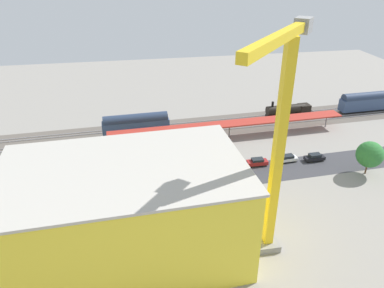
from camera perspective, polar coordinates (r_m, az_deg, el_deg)
ground_plane at (r=83.00m, az=3.23°, el=-3.77°), size 199.72×199.72×0.00m
rail_bed at (r=102.16m, az=0.41°, el=2.60°), size 125.32×19.31×0.01m
street_asphalt at (r=79.62m, az=3.91°, el=-5.27°), size 125.11×14.87×0.01m
track_rails at (r=102.08m, az=0.41°, el=2.69°), size 124.69×12.89×0.12m
platform_canopy_near at (r=95.67m, az=5.92°, el=3.16°), size 63.10×7.15×4.03m
locomotive at (r=112.57m, az=15.13°, el=5.04°), size 15.10×3.48×5.15m
passenger_coach at (r=125.13m, az=26.12°, el=6.07°), size 19.86×4.06×6.05m
freight_coach_far at (r=96.82m, az=-8.75°, el=2.99°), size 17.51×3.93×6.39m
parked_car_0 at (r=90.15m, az=18.61°, el=-2.03°), size 4.81×1.94×1.73m
parked_car_1 at (r=88.02m, az=14.72°, el=-2.22°), size 4.65×2.08×1.63m
parked_car_2 at (r=84.87m, az=10.17°, el=-2.83°), size 4.76×1.86×1.72m
parked_car_3 at (r=82.76m, az=6.32°, el=-3.41°), size 4.27×1.88×1.66m
parked_car_4 at (r=81.84m, az=1.64°, el=-3.55°), size 4.19×2.20×1.86m
parked_car_5 at (r=80.20m, az=-2.80°, el=-4.33°), size 4.86×2.15×1.73m
parked_car_6 at (r=80.16m, az=-7.41°, el=-4.58°), size 4.27×1.85×1.68m
construction_building at (r=57.78m, az=-10.10°, el=-10.57°), size 36.10×23.05×15.58m
construction_roof_slab at (r=53.29m, az=-10.80°, el=-3.78°), size 36.73×23.68×0.40m
tower_crane at (r=51.61m, az=13.23°, el=0.70°), size 15.17×17.35×35.79m
box_truck_0 at (r=74.48m, az=-11.74°, el=-6.85°), size 8.29×2.80×3.50m
box_truck_1 at (r=75.10m, az=-16.91°, el=-7.27°), size 8.14×2.68×3.45m
street_tree_0 at (r=73.64m, az=-24.28°, el=-6.42°), size 5.76×5.76×7.80m
street_tree_1 at (r=72.06m, az=-16.81°, el=-5.53°), size 4.36×4.36×7.38m
street_tree_2 at (r=71.77m, az=-5.57°, el=-4.93°), size 5.36×5.36×7.37m
street_tree_3 at (r=87.46m, az=26.05°, el=-1.48°), size 5.73×5.73×7.61m
street_tree_4 at (r=71.13m, az=-15.99°, el=-5.11°), size 5.85×5.85×8.90m
street_tree_5 at (r=70.73m, az=-3.35°, el=-4.55°), size 4.54×4.54×7.85m
traffic_light at (r=79.84m, az=-12.04°, el=-2.41°), size 0.50×0.36×5.99m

